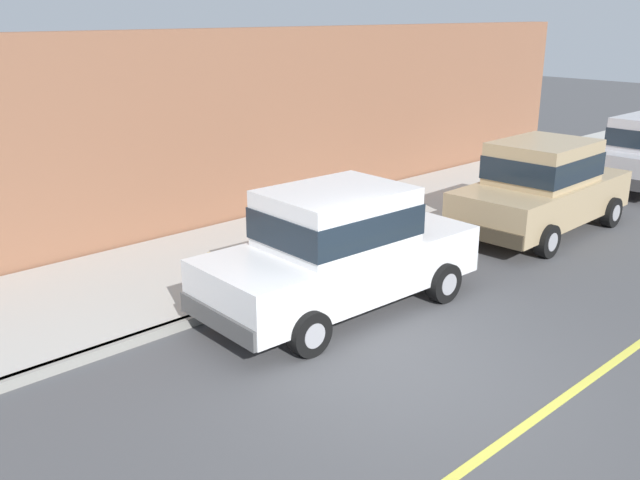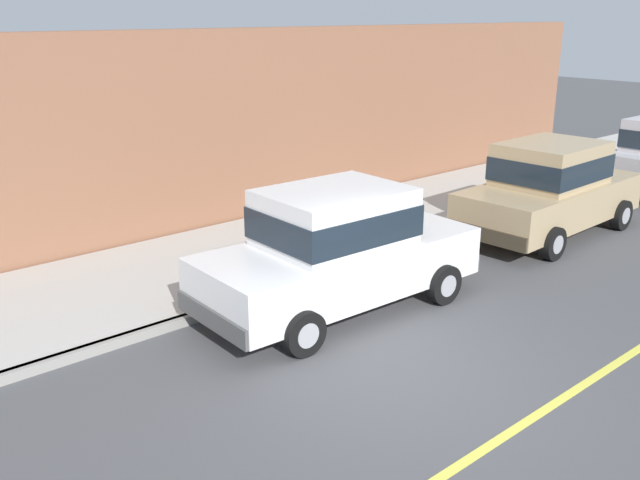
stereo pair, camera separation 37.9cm
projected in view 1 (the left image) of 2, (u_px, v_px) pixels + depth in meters
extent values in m
plane|color=#4C4C4F|center=(407.00, 378.00, 8.85)|extent=(80.00, 80.00, 0.00)
cube|color=gray|center=(251.00, 301.00, 11.04)|extent=(0.16, 64.00, 0.14)
cube|color=#B7B5AD|center=(188.00, 271.00, 12.29)|extent=(3.60, 64.00, 0.14)
cube|color=#E0D64C|center=(518.00, 431.00, 7.74)|extent=(0.12, 57.60, 0.01)
cube|color=white|center=(341.00, 265.00, 10.75)|extent=(1.96, 4.56, 0.76)
cube|color=white|center=(336.00, 216.00, 10.44)|extent=(1.66, 2.16, 0.84)
cube|color=#19232D|center=(336.00, 220.00, 10.46)|extent=(1.70, 2.20, 0.46)
cube|color=#505050|center=(433.00, 249.00, 12.20)|extent=(1.77, 0.26, 0.28)
cube|color=#505050|center=(221.00, 319.00, 9.45)|extent=(1.77, 0.26, 0.28)
cylinder|color=black|center=(364.00, 254.00, 12.39)|extent=(0.24, 0.65, 0.64)
cylinder|color=#9E9EA3|center=(364.00, 254.00, 12.39)|extent=(0.25, 0.36, 0.35)
cylinder|color=black|center=(444.00, 283.00, 11.10)|extent=(0.24, 0.65, 0.64)
cylinder|color=#9E9EA3|center=(444.00, 283.00, 11.10)|extent=(0.25, 0.36, 0.35)
cylinder|color=black|center=(233.00, 294.00, 10.64)|extent=(0.24, 0.65, 0.64)
cylinder|color=#9E9EA3|center=(233.00, 294.00, 10.64)|extent=(0.25, 0.36, 0.35)
cylinder|color=black|center=(309.00, 333.00, 9.35)|extent=(0.24, 0.65, 0.64)
cylinder|color=#9E9EA3|center=(309.00, 333.00, 9.35)|extent=(0.25, 0.36, 0.35)
cube|color=#EAEACC|center=(411.00, 223.00, 12.51)|extent=(0.28, 0.09, 0.14)
cube|color=#EAEACC|center=(461.00, 237.00, 11.71)|extent=(0.28, 0.09, 0.14)
cube|color=tan|center=(542.00, 199.00, 14.53)|extent=(1.94, 4.55, 0.76)
cube|color=tan|center=(543.00, 162.00, 14.21)|extent=(1.65, 2.15, 0.84)
cube|color=#19232D|center=(543.00, 165.00, 14.23)|extent=(1.69, 2.19, 0.46)
cube|color=#3E3527|center=(588.00, 192.00, 16.08)|extent=(1.77, 0.25, 0.28)
cube|color=#3E3527|center=(483.00, 233.00, 13.13)|extent=(1.77, 0.25, 0.28)
cylinder|color=black|center=(534.00, 197.00, 16.19)|extent=(0.24, 0.65, 0.64)
cylinder|color=#9E9EA3|center=(534.00, 197.00, 16.19)|extent=(0.25, 0.36, 0.35)
cylinder|color=black|center=(611.00, 212.00, 14.98)|extent=(0.24, 0.65, 0.64)
cylinder|color=#9E9EA3|center=(611.00, 212.00, 14.98)|extent=(0.25, 0.36, 0.35)
cylinder|color=black|center=(466.00, 221.00, 14.31)|extent=(0.24, 0.65, 0.64)
cylinder|color=#9E9EA3|center=(466.00, 221.00, 14.31)|extent=(0.25, 0.36, 0.35)
cylinder|color=black|center=(547.00, 241.00, 13.10)|extent=(0.24, 0.65, 0.64)
cylinder|color=#9E9EA3|center=(547.00, 241.00, 13.10)|extent=(0.25, 0.36, 0.35)
cube|color=#EAEACC|center=(568.00, 173.00, 16.36)|extent=(0.28, 0.09, 0.14)
cube|color=#EAEACC|center=(615.00, 180.00, 15.61)|extent=(0.28, 0.09, 0.14)
cube|color=#424243|center=(619.00, 182.00, 16.98)|extent=(1.69, 0.20, 0.28)
cylinder|color=black|center=(636.00, 165.00, 19.54)|extent=(0.22, 0.64, 0.64)
cylinder|color=#9E9EA3|center=(636.00, 165.00, 19.54)|extent=(0.24, 0.35, 0.35)
cylinder|color=black|center=(598.00, 178.00, 18.05)|extent=(0.22, 0.64, 0.64)
cylinder|color=#9E9EA3|center=(598.00, 178.00, 18.05)|extent=(0.24, 0.35, 0.35)
ellipsoid|color=black|center=(294.00, 242.00, 12.71)|extent=(0.47, 0.28, 0.20)
cylinder|color=black|center=(302.00, 253.00, 12.74)|extent=(0.05, 0.05, 0.18)
cylinder|color=black|center=(298.00, 254.00, 12.65)|extent=(0.05, 0.05, 0.18)
cylinder|color=black|center=(290.00, 250.00, 12.89)|extent=(0.05, 0.05, 0.18)
cylinder|color=black|center=(286.00, 252.00, 12.80)|extent=(0.05, 0.05, 0.18)
sphere|color=black|center=(306.00, 240.00, 12.52)|extent=(0.17, 0.17, 0.17)
ellipsoid|color=black|center=(311.00, 242.00, 12.48)|extent=(0.12, 0.09, 0.06)
cone|color=black|center=(308.00, 235.00, 12.54)|extent=(0.06, 0.06, 0.07)
cone|color=black|center=(304.00, 236.00, 12.46)|extent=(0.06, 0.06, 0.07)
cylinder|color=black|center=(282.00, 237.00, 12.83)|extent=(0.12, 0.06, 0.13)
cylinder|color=gold|center=(212.00, 294.00, 11.05)|extent=(0.24, 0.24, 0.06)
cylinder|color=gold|center=(211.00, 276.00, 10.95)|extent=(0.17, 0.17, 0.55)
sphere|color=gold|center=(210.00, 257.00, 10.86)|extent=(0.15, 0.15, 0.15)
cylinder|color=gold|center=(206.00, 272.00, 11.03)|extent=(0.10, 0.07, 0.07)
cylinder|color=gold|center=(215.00, 276.00, 10.86)|extent=(0.10, 0.07, 0.07)
cube|color=#8C5B42|center=(306.00, 119.00, 16.19)|extent=(0.50, 20.00, 4.08)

